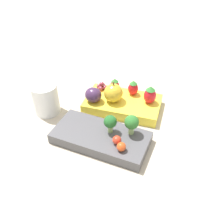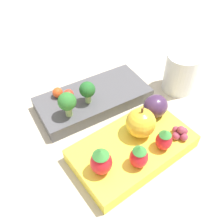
% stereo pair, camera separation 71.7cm
% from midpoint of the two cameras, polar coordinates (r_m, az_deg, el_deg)
% --- Properties ---
extents(ground_plane, '(4.00, 4.00, 0.00)m').
position_cam_midpoint_polar(ground_plane, '(0.44, -18.62, -29.57)').
color(ground_plane, '#BCB29E').
extents(bento_box_savoury, '(0.23, 0.12, 0.03)m').
position_cam_midpoint_polar(bento_box_savoury, '(0.42, -26.59, -35.71)').
color(bento_box_savoury, '#4C4C51').
rests_on(bento_box_savoury, ground_plane).
extents(bento_box_fruit, '(0.21, 0.13, 0.03)m').
position_cam_midpoint_polar(bento_box_fruit, '(0.45, -13.70, -20.99)').
color(bento_box_fruit, yellow).
rests_on(bento_box_fruit, ground_plane).
extents(broccoli_floret_0, '(0.03, 0.03, 0.05)m').
position_cam_midpoint_polar(broccoli_floret_0, '(0.35, -16.45, -35.84)').
color(broccoli_floret_0, '#93B770').
rests_on(broccoli_floret_0, bento_box_savoury).
extents(broccoli_floret_1, '(0.03, 0.03, 0.05)m').
position_cam_midpoint_polar(broccoli_floret_1, '(0.37, -24.65, -33.68)').
color(broccoli_floret_1, '#93B770').
rests_on(broccoli_floret_1, bento_box_savoury).
extents(cherry_tomato_0, '(0.02, 0.02, 0.02)m').
position_cam_midpoint_polar(cherry_tomato_0, '(0.37, -22.99, -43.61)').
color(cherry_tomato_0, '#DB4C1E').
rests_on(cherry_tomato_0, bento_box_savoury).
extents(cherry_tomato_1, '(0.02, 0.02, 0.02)m').
position_cam_midpoint_polar(cherry_tomato_1, '(0.38, -23.42, -40.31)').
color(cherry_tomato_1, red).
rests_on(cherry_tomato_1, bento_box_savoury).
extents(apple, '(0.05, 0.05, 0.06)m').
position_cam_midpoint_polar(apple, '(0.42, -17.86, -18.51)').
color(apple, gold).
rests_on(apple, bento_box_fruit).
extents(strawberry_0, '(0.03, 0.03, 0.05)m').
position_cam_midpoint_polar(strawberry_0, '(0.40, -3.89, -20.29)').
color(strawberry_0, red).
rests_on(strawberry_0, bento_box_fruit).
extents(strawberry_1, '(0.03, 0.03, 0.04)m').
position_cam_midpoint_polar(strawberry_1, '(0.45, -15.75, -14.03)').
color(strawberry_1, red).
rests_on(strawberry_1, bento_box_fruit).
extents(strawberry_2, '(0.03, 0.03, 0.04)m').
position_cam_midpoint_polar(strawberry_2, '(0.43, -9.38, -15.87)').
color(strawberry_2, red).
rests_on(strawberry_2, bento_box_fruit).
extents(plum, '(0.05, 0.04, 0.04)m').
position_cam_midpoint_polar(plum, '(0.44, -24.79, -18.26)').
color(plum, '#42284C').
rests_on(plum, bento_box_fruit).
extents(grape_cluster, '(0.03, 0.03, 0.02)m').
position_cam_midpoint_polar(grape_cluster, '(0.47, -19.67, -13.36)').
color(grape_cluster, '#93384C').
rests_on(grape_cluster, bento_box_fruit).
extents(drinking_cup, '(0.07, 0.07, 0.08)m').
position_cam_midpoint_polar(drinking_cup, '(0.50, -38.65, -17.17)').
color(drinking_cup, silver).
rests_on(drinking_cup, ground_plane).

